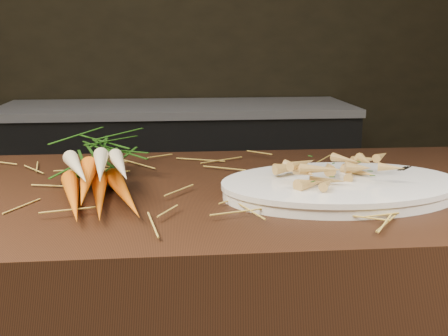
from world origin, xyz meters
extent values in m
cube|color=black|center=(0.30, 2.18, 0.40)|extent=(1.80, 0.60, 0.80)
cube|color=#99999E|center=(0.30, 2.18, 0.82)|extent=(1.82, 0.62, 0.04)
cone|color=#D7460B|center=(0.09, 0.19, 0.92)|extent=(0.09, 0.27, 0.04)
cone|color=#D7460B|center=(0.13, 0.19, 0.92)|extent=(0.07, 0.28, 0.04)
cone|color=#D7460B|center=(0.18, 0.20, 0.92)|extent=(0.10, 0.27, 0.04)
cone|color=#D7460B|center=(0.11, 0.18, 0.95)|extent=(0.06, 0.28, 0.04)
cone|color=beige|center=(0.10, 0.20, 0.97)|extent=(0.09, 0.25, 0.04)
cone|color=beige|center=(0.14, 0.19, 0.97)|extent=(0.06, 0.26, 0.04)
cone|color=beige|center=(0.17, 0.21, 0.97)|extent=(0.07, 0.26, 0.04)
ellipsoid|color=#265B17|center=(0.10, 0.43, 0.95)|extent=(0.20, 0.25, 0.09)
cube|color=silver|center=(0.73, 0.21, 0.93)|extent=(0.13, 0.13, 0.00)
camera|label=1|loc=(0.26, -0.76, 1.19)|focal=45.00mm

